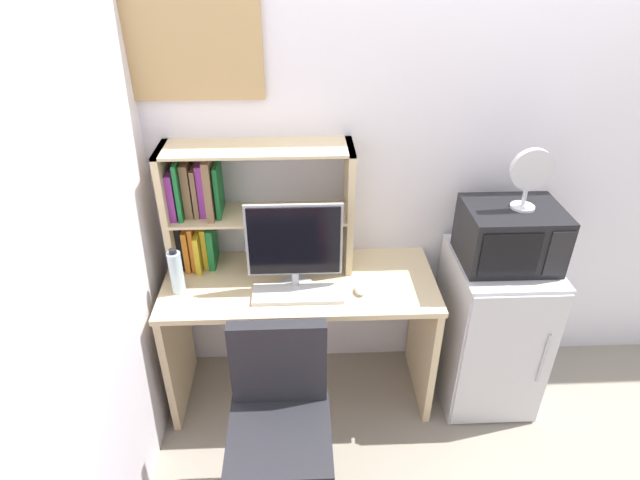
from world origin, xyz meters
The scene contains 12 objects.
wall_back centered at (0.40, 0.02, 1.30)m, with size 6.40×0.04×2.60m, color silver.
desk centered at (-0.88, -0.28, 0.54)m, with size 1.35×0.57×0.76m.
hutch_bookshelf centered at (-1.22, -0.12, 1.10)m, with size 0.90×0.25×0.64m.
monitor centered at (-0.90, -0.34, 1.01)m, with size 0.45×0.18×0.45m.
keyboard centered at (-0.88, -0.40, 0.77)m, with size 0.43×0.15×0.02m, color silver.
computer_mouse centered at (-0.59, -0.39, 0.78)m, with size 0.05×0.08×0.03m, color silver.
water_bottle centered at (-1.45, -0.34, 0.87)m, with size 0.06×0.06×0.24m.
mini_fridge centered at (0.13, -0.30, 0.43)m, with size 0.47×0.55×0.86m.
microwave centered at (0.13, -0.30, 1.01)m, with size 0.45×0.35×0.29m.
desk_fan centered at (0.16, -0.31, 1.32)m, with size 0.19×0.11×0.29m.
desk_chair centered at (-0.97, -0.93, 0.41)m, with size 0.49×0.49×0.92m.
wall_corkboard centered at (-1.35, -0.01, 1.80)m, with size 0.67×0.02×0.43m, color tan.
Camera 1 is at (-0.86, -2.38, 2.26)m, focal length 29.20 mm.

